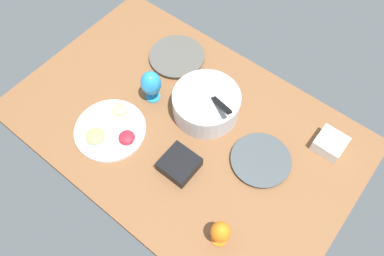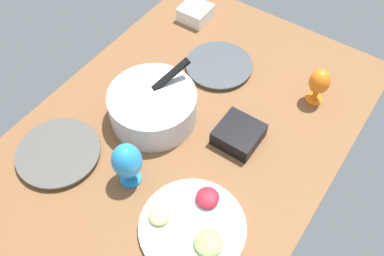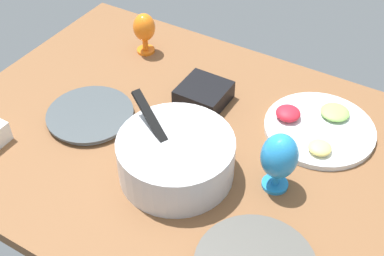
{
  "view_description": "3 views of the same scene",
  "coord_description": "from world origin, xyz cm",
  "px_view_note": "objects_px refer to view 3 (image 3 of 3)",
  "views": [
    {
      "loc": [
        58.82,
        -67.36,
        149.65
      ],
      "look_at": [
        5.59,
        -0.54,
        4.04
      ],
      "focal_mm": 34.95,
      "sensor_mm": 36.0,
      "label": 1
    },
    {
      "loc": [
        -68.67,
        -53.73,
        122.8
      ],
      "look_at": [
        4.69,
        -3.22,
        4.04
      ],
      "focal_mm": 39.99,
      "sensor_mm": 36.0,
      "label": 2
    },
    {
      "loc": [
        -47.94,
        91.05,
        103.1
      ],
      "look_at": [
        6.8,
        -1.35,
        4.04
      ],
      "focal_mm": 47.22,
      "sensor_mm": 36.0,
      "label": 3
    }
  ],
  "objects_px": {
    "fruit_platter": "(318,127)",
    "square_bowl_black": "(204,93)",
    "hurricane_glass_blue": "(279,158)",
    "hurricane_glass_orange": "(144,29)",
    "mixing_bowl": "(176,156)",
    "dinner_plate_right": "(90,115)"
  },
  "relations": [
    {
      "from": "mixing_bowl",
      "to": "square_bowl_black",
      "type": "xyz_separation_m",
      "value": [
        0.09,
        -0.3,
        -0.03
      ]
    },
    {
      "from": "fruit_platter",
      "to": "square_bowl_black",
      "type": "height_order",
      "value": "square_bowl_black"
    },
    {
      "from": "mixing_bowl",
      "to": "square_bowl_black",
      "type": "height_order",
      "value": "mixing_bowl"
    },
    {
      "from": "dinner_plate_right",
      "to": "fruit_platter",
      "type": "xyz_separation_m",
      "value": [
        -0.62,
        -0.3,
        0.0
      ]
    },
    {
      "from": "mixing_bowl",
      "to": "square_bowl_black",
      "type": "relative_size",
      "value": 2.17
    },
    {
      "from": "mixing_bowl",
      "to": "fruit_platter",
      "type": "bearing_deg",
      "value": -127.16
    },
    {
      "from": "hurricane_glass_orange",
      "to": "square_bowl_black",
      "type": "distance_m",
      "value": 0.35
    },
    {
      "from": "hurricane_glass_blue",
      "to": "square_bowl_black",
      "type": "distance_m",
      "value": 0.4
    },
    {
      "from": "mixing_bowl",
      "to": "fruit_platter",
      "type": "distance_m",
      "value": 0.46
    },
    {
      "from": "hurricane_glass_orange",
      "to": "dinner_plate_right",
      "type": "bearing_deg",
      "value": 98.67
    },
    {
      "from": "hurricane_glass_blue",
      "to": "dinner_plate_right",
      "type": "bearing_deg",
      "value": 3.52
    },
    {
      "from": "dinner_plate_right",
      "to": "hurricane_glass_orange",
      "type": "distance_m",
      "value": 0.4
    },
    {
      "from": "hurricane_glass_orange",
      "to": "fruit_platter",
      "type": "bearing_deg",
      "value": 172.94
    },
    {
      "from": "hurricane_glass_orange",
      "to": "mixing_bowl",
      "type": "bearing_deg",
      "value": 132.46
    },
    {
      "from": "mixing_bowl",
      "to": "square_bowl_black",
      "type": "bearing_deg",
      "value": -73.94
    },
    {
      "from": "mixing_bowl",
      "to": "hurricane_glass_blue",
      "type": "relative_size",
      "value": 1.79
    },
    {
      "from": "hurricane_glass_blue",
      "to": "hurricane_glass_orange",
      "type": "bearing_deg",
      "value": -27.92
    },
    {
      "from": "hurricane_glass_blue",
      "to": "mixing_bowl",
      "type": "bearing_deg",
      "value": 21.03
    },
    {
      "from": "dinner_plate_right",
      "to": "square_bowl_black",
      "type": "height_order",
      "value": "square_bowl_black"
    },
    {
      "from": "hurricane_glass_blue",
      "to": "fruit_platter",
      "type": "bearing_deg",
      "value": -94.94
    },
    {
      "from": "dinner_plate_right",
      "to": "hurricane_glass_orange",
      "type": "bearing_deg",
      "value": -81.33
    },
    {
      "from": "hurricane_glass_orange",
      "to": "hurricane_glass_blue",
      "type": "bearing_deg",
      "value": 152.08
    }
  ]
}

